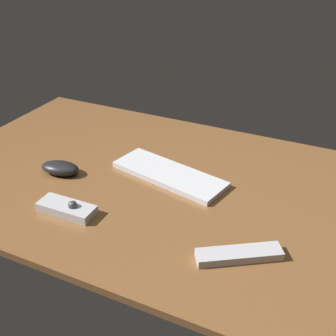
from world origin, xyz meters
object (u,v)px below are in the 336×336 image
Objects in this scene: computer_mouse at (60,168)px; tv_remote at (239,255)px; media_remote at (67,208)px; keyboard at (169,174)px.

tv_remote is (58.79, -12.61, -0.84)cm from computer_mouse.
media_remote reaches higher than computer_mouse.
tv_remote is at bearing -20.67° from computer_mouse.
computer_mouse is at bearing 134.87° from tv_remote.
media_remote reaches higher than tv_remote.
computer_mouse is 0.77× the size of media_remote.
media_remote is (-15.94, -27.19, 0.48)cm from keyboard.
tv_remote reaches higher than keyboard.
keyboard is 2.24× the size of media_remote.
tv_remote is at bearing -28.02° from keyboard.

